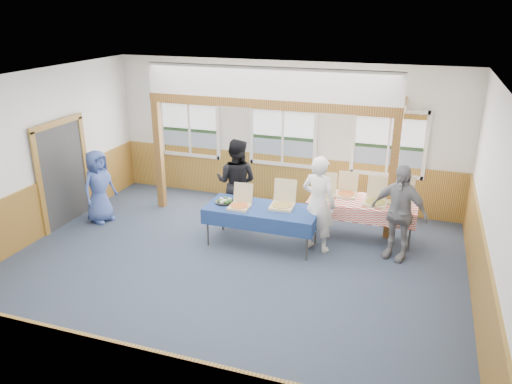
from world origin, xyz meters
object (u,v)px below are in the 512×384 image
Objects in this scene: table_right at (363,203)px; woman_black at (236,182)px; table_left at (262,210)px; woman_white at (319,204)px; person_grey at (399,212)px; man_blue at (99,186)px.

woman_black is at bearing 168.63° from table_right.
table_left is 1.04× the size of table_right.
table_left is 1.06m from woman_white.
person_grey is (1.41, 0.14, -0.03)m from woman_white.
table_right is at bearing -114.41° from woman_white.
table_right is 1.43× the size of man_blue.
woman_white is at bearing -14.95° from table_left.
woman_white reaches higher than man_blue.
table_left is 2.47m from person_grey.
table_left is 1.26× the size of woman_white.
person_grey reaches higher than man_blue.
woman_black is 1.17× the size of man_blue.
woman_white is 4.60m from man_blue.
woman_white is (1.03, 0.15, 0.20)m from table_left.
woman_black is (-0.81, 0.79, 0.20)m from table_left.
woman_white is 1.95m from woman_black.
table_right is 0.99m from person_grey.
table_right is 1.25× the size of person_grey.
table_left is 3.56m from man_blue.
table_right is at bearing 5.75° from table_left.
table_left is at bearing 24.81° from woman_white.
table_right is 2.57m from woman_black.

